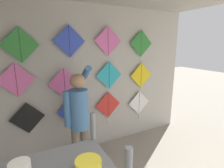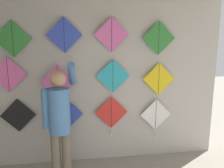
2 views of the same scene
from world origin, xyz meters
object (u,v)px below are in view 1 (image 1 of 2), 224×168
Objects in this scene: kite_3 at (139,104)px; kite_7 at (141,75)px; kite_1 at (72,111)px; kite_8 at (20,45)px; kite_9 at (69,41)px; kite_2 at (108,106)px; kite_4 at (16,80)px; kite_0 at (28,118)px; kite_6 at (109,75)px; kite_5 at (64,83)px; shopkeeper at (79,116)px; kite_10 at (108,41)px; kite_11 at (141,43)px.

kite_7 is at bearing 1.44° from kite_3.
kite_7 is at bearing 0.00° from kite_1.
kite_8 is 0.76m from kite_9.
kite_4 is at bearing 179.98° from kite_2.
kite_6 is (1.53, 0.00, 0.60)m from kite_0.
kite_5 is at bearing 180.00° from kite_6.
kite_1 is 1.54m from kite_3.
kite_10 reaches higher than shopkeeper.
kite_1 is 1.00× the size of kite_9.
kite_10 is at bearing 179.95° from kite_3.
kite_0 is 0.80× the size of kite_2.
kite_0 is 1.00× the size of kite_4.
kite_11 is (1.53, 0.00, 1.23)m from kite_1.
kite_0 is 1.00× the size of kite_11.
kite_0 is 1.00× the size of kite_1.
kite_8 reaches higher than shopkeeper.
kite_11 is (0.76, 0.00, 0.62)m from kite_6.
kite_10 is at bearing 0.00° from kite_8.
kite_11 is at bearing 0.00° from kite_10.
kite_3 is 1.25× the size of kite_11.
kite_1 is at bearing 180.00° from kite_10.
kite_0 is 0.83m from kite_5.
kite_8 is at bearing 179.97° from kite_2.
kite_11 reaches higher than kite_1.
kite_11 reaches higher than kite_8.
kite_9 reaches higher than kite_11.
kite_5 is 0.92m from kite_8.
kite_2 is (0.75, -0.00, -0.03)m from kite_1.
kite_10 is 0.78m from kite_11.
kite_8 reaches higher than kite_0.
kite_8 is at bearing 179.98° from kite_3.
kite_1 is 1.00× the size of kite_8.
kite_5 is (-0.86, 0.00, 0.57)m from kite_2.
kite_10 is at bearing 0.00° from kite_0.
kite_3 is (1.54, -0.00, -0.11)m from kite_1.
kite_7 is at bearing 0.00° from kite_8.
kite_9 is (0.77, 0.00, 1.26)m from kite_0.
shopkeeper is at bearing -159.60° from kite_7.
shopkeeper is at bearing -159.25° from kite_11.
kite_11 is (0.78, 0.00, -0.05)m from kite_10.
shopkeeper is at bearing -83.82° from kite_5.
kite_4 is at bearing 180.00° from kite_7.
kite_5 is at bearing 180.00° from kite_1.
kite_9 reaches higher than kite_7.
shopkeeper is at bearing -40.08° from kite_0.
kite_10 is (0.86, 0.00, 0.73)m from kite_5.
shopkeeper is 1.12m from kite_6.
kite_8 is at bearing 139.75° from shopkeeper.
kite_1 is at bearing 180.00° from kite_6.
kite_2 is 1.00× the size of kite_3.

